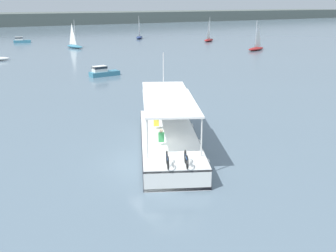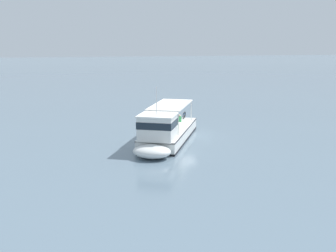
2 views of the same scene
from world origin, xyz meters
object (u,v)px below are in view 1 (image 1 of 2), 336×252
object	(u,v)px
motorboat_off_stern	(21,40)
sailboat_near_starboard	(256,47)
motorboat_near_port	(103,72)
sailboat_outer_anchorage	(209,39)
sailboat_horizon_east	(75,45)
ferry_main	(167,127)
sailboat_horizon_west	(139,36)

from	to	relation	value
motorboat_off_stern	sailboat_near_starboard	distance (m)	51.10
motorboat_off_stern	motorboat_near_port	bearing A→B (deg)	-89.79
sailboat_outer_anchorage	sailboat_horizon_east	bearing A→B (deg)	176.00
ferry_main	sailboat_horizon_west	distance (m)	76.32
sailboat_horizon_east	sailboat_near_starboard	bearing A→B (deg)	-37.11
sailboat_horizon_west	motorboat_off_stern	bearing A→B (deg)	171.94
sailboat_outer_anchorage	motorboat_near_port	world-z (taller)	sailboat_outer_anchorage
motorboat_off_stern	sailboat_horizon_east	size ratio (longest dim) A/B	0.70
sailboat_horizon_east	motorboat_off_stern	bearing A→B (deg)	113.07
ferry_main	sailboat_horizon_east	bearing A→B (deg)	77.98
ferry_main	motorboat_off_stern	world-z (taller)	ferry_main
sailboat_outer_anchorage	motorboat_near_port	bearing A→B (deg)	-141.44
sailboat_outer_anchorage	sailboat_horizon_west	bearing A→B (deg)	125.67
motorboat_off_stern	motorboat_near_port	distance (m)	48.37
sailboat_horizon_west	sailboat_horizon_east	world-z (taller)	same
ferry_main	sailboat_horizon_west	world-z (taller)	sailboat_horizon_west
motorboat_near_port	sailboat_horizon_east	bearing A→B (deg)	78.10
ferry_main	sailboat_horizon_east	world-z (taller)	sailboat_horizon_east
ferry_main	sailboat_near_starboard	xyz separation A→B (m)	(39.96, 35.58, -0.47)
sailboat_outer_anchorage	sailboat_near_starboard	xyz separation A→B (m)	(-2.89, -18.95, 0.00)
motorboat_near_port	sailboat_horizon_west	world-z (taller)	sailboat_horizon_west
sailboat_horizon_west	sailboat_outer_anchorage	bearing A→B (deg)	-54.33
sailboat_near_starboard	sailboat_horizon_west	size ratio (longest dim) A/B	1.00
sailboat_horizon_east	sailboat_horizon_west	bearing A→B (deg)	31.45
motorboat_near_port	ferry_main	bearing A→B (deg)	-102.18
sailboat_near_starboard	sailboat_horizon_west	bearing A→B (deg)	102.73
sailboat_outer_anchorage	motorboat_near_port	size ratio (longest dim) A/B	1.47
sailboat_outer_anchorage	sailboat_horizon_west	world-z (taller)	same
ferry_main	sailboat_horizon_east	size ratio (longest dim) A/B	2.37
motorboat_near_port	sailboat_horizon_west	xyz separation A→B (m)	(27.08, 44.51, -0.00)
motorboat_near_port	sailboat_near_starboard	xyz separation A→B (m)	(34.66, 10.98, -0.00)
sailboat_outer_anchorage	sailboat_near_starboard	size ratio (longest dim) A/B	1.00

